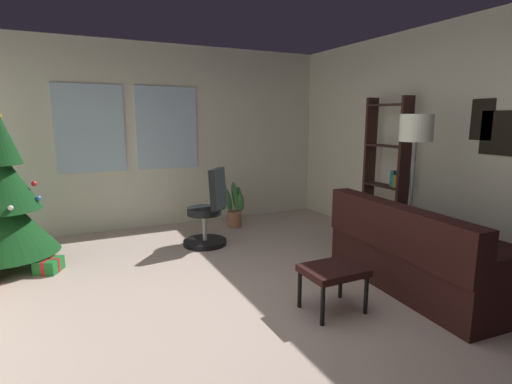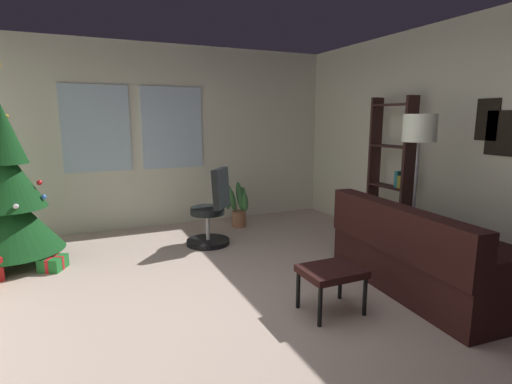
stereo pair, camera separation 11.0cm
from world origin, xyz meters
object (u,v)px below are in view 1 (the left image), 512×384
Objects in this scene: couch at (446,260)px; footstool at (333,273)px; holiday_tree at (4,201)px; bookshelf at (385,181)px; potted_plant at (233,206)px; floor_lamp at (416,140)px; office_chair at (209,216)px; gift_box_green at (49,265)px.

footstool is at bearing 175.23° from couch.
holiday_tree reaches higher than bookshelf.
couch is 0.89× the size of holiday_tree.
bookshelf is (1.73, 1.24, 0.49)m from footstool.
potted_plant is at bearing 84.53° from footstool.
holiday_tree reaches higher than potted_plant.
couch is 1.05× the size of bookshelf.
floor_lamp is at bearing -116.72° from bookshelf.
office_chair is at bearing 99.61° from footstool.
office_chair reaches higher than gift_box_green.
couch is 4.58m from holiday_tree.
office_chair is 0.53× the size of bookshelf.
holiday_tree reaches higher than office_chair.
floor_lamp is (0.08, 0.54, 1.11)m from couch.
gift_box_green is at bearing -161.83° from potted_plant.
footstool is 0.50× the size of office_chair.
bookshelf is (0.48, 1.34, 0.54)m from couch.
footstool is at bearing -42.46° from gift_box_green.
holiday_tree is 1.34× the size of floor_lamp.
footstool reaches higher than gift_box_green.
bookshelf is at bearing -14.45° from holiday_tree.
holiday_tree reaches higher than floor_lamp.
potted_plant is (2.48, 0.81, 0.24)m from gift_box_green.
floor_lamp reaches higher than potted_plant.
office_chair is at bearing 3.72° from gift_box_green.
office_chair reaches higher than couch.
holiday_tree is (-2.58, 2.35, 0.42)m from footstool.
couch reaches higher than footstool.
gift_box_green is (-3.46, 2.12, -0.21)m from couch.
office_chair is 0.60× the size of floor_lamp.
bookshelf is 1.13× the size of floor_lamp.
footstool is (-1.25, 0.10, 0.06)m from couch.
holiday_tree is 3.24× the size of potted_plant.
floor_lamp is at bearing -26.03° from holiday_tree.
bookshelf reaches higher than gift_box_green.
potted_plant reaches higher than gift_box_green.
gift_box_green is at bearing 155.92° from floor_lamp.
couch is 1.26m from footstool.
footstool is 0.73× the size of potted_plant.
office_chair reaches higher than footstool.
holiday_tree is 2.93m from potted_plant.
gift_box_green is at bearing 148.46° from couch.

